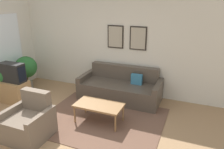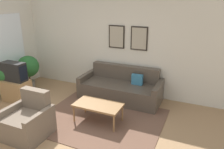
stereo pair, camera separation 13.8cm
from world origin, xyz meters
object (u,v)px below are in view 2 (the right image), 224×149
tv (14,72)px  armchair (28,122)px  coffee_table (98,106)px  couch (121,88)px  potted_plant_tall (10,74)px

tv → armchair: (1.40, -1.05, -0.49)m
coffee_table → tv: 2.43m
couch → potted_plant_tall: 2.94m
armchair → potted_plant_tall: size_ratio=0.87×
couch → armchair: bearing=-114.4°
coffee_table → armchair: 1.40m
tv → armchair: tv is taller
tv → armchair: size_ratio=0.74×
couch → potted_plant_tall: bearing=-159.1°
couch → potted_plant_tall: size_ratio=2.10×
coffee_table → tv: (-2.40, 0.08, 0.41)m
couch → tv: bearing=-154.0°
couch → tv: 2.73m
couch → coffee_table: 1.26m
armchair → potted_plant_tall: 2.11m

